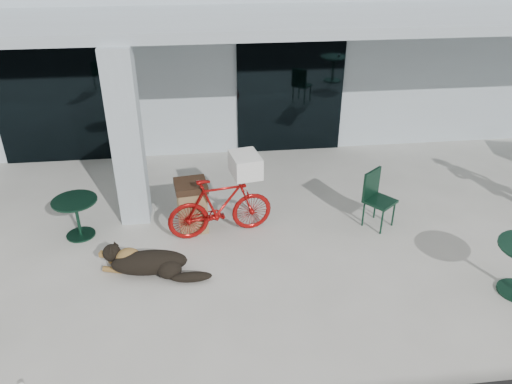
{
  "coord_description": "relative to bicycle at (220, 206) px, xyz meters",
  "views": [
    {
      "loc": [
        -0.25,
        -5.74,
        4.87
      ],
      "look_at": [
        0.58,
        1.19,
        1.0
      ],
      "focal_mm": 35.0,
      "sensor_mm": 36.0,
      "label": 1
    }
  ],
  "objects": [
    {
      "name": "trash_receptacle",
      "position": [
        -0.48,
        0.23,
        -0.09
      ],
      "size": [
        0.6,
        0.6,
        0.92
      ],
      "primitive_type": null,
      "rotation": [
        0.0,
        0.0,
        0.13
      ],
      "color": "olive",
      "rests_on": "ground"
    },
    {
      "name": "cafe_table_near",
      "position": [
        -2.43,
        0.23,
        -0.19
      ],
      "size": [
        0.82,
        0.82,
        0.71
      ],
      "primitive_type": null,
      "rotation": [
        0.0,
        0.0,
        -0.09
      ],
      "color": "#113223",
      "rests_on": "ground"
    },
    {
      "name": "dog",
      "position": [
        -1.16,
        -0.98,
        -0.32
      ],
      "size": [
        1.41,
        0.82,
        0.45
      ],
      "primitive_type": null,
      "rotation": [
        0.0,
        0.0,
        -0.3
      ],
      "color": "black",
      "rests_on": "ground"
    },
    {
      "name": "ground",
      "position": [
        -0.01,
        -1.57,
        -0.55
      ],
      "size": [
        80.0,
        80.0,
        0.0
      ],
      "primitive_type": "plane",
      "color": "beige",
      "rests_on": "ground"
    },
    {
      "name": "bicycle",
      "position": [
        0.0,
        0.0,
        0.0
      ],
      "size": [
        1.88,
        0.83,
        1.09
      ],
      "primitive_type": "imported",
      "rotation": [
        0.0,
        0.0,
        1.75
      ],
      "color": "#980D0C",
      "rests_on": "ground"
    },
    {
      "name": "cafe_chair_far_a",
      "position": [
        2.79,
        -0.07,
        -0.03
      ],
      "size": [
        0.68,
        0.69,
        1.03
      ],
      "primitive_type": null,
      "rotation": [
        0.0,
        0.0,
        0.67
      ],
      "color": "#113223",
      "rests_on": "ground"
    },
    {
      "name": "overhang",
      "position": [
        -0.01,
        2.03,
        2.66
      ],
      "size": [
        22.0,
        2.8,
        0.18
      ],
      "primitive_type": "cube",
      "color": "#A3B0B9",
      "rests_on": "column"
    },
    {
      "name": "column",
      "position": [
        -1.51,
        0.73,
        1.01
      ],
      "size": [
        0.5,
        0.5,
        3.12
      ],
      "primitive_type": "cube",
      "color": "#A3B0B9",
      "rests_on": "ground"
    },
    {
      "name": "storefront_glass_left",
      "position": [
        -3.21,
        3.41,
        0.8
      ],
      "size": [
        2.8,
        0.06,
        2.7
      ],
      "primitive_type": "cube",
      "color": "black",
      "rests_on": "ground"
    },
    {
      "name": "laundry_basket",
      "position": [
        0.44,
        0.08,
        0.72
      ],
      "size": [
        0.55,
        0.67,
        0.36
      ],
      "primitive_type": "cube",
      "rotation": [
        0.0,
        0.0,
        1.75
      ],
      "color": "white",
      "rests_on": "bicycle"
    },
    {
      "name": "building",
      "position": [
        -0.01,
        6.93,
        1.7
      ],
      "size": [
        22.0,
        7.0,
        4.5
      ],
      "primitive_type": "cube",
      "color": "#A3B0B9",
      "rests_on": "ground"
    },
    {
      "name": "storefront_glass_right",
      "position": [
        1.79,
        3.41,
        0.8
      ],
      "size": [
        2.4,
        0.06,
        2.7
      ],
      "primitive_type": "cube",
      "color": "black",
      "rests_on": "ground"
    }
  ]
}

